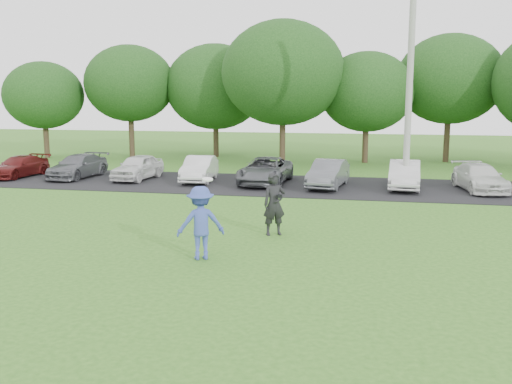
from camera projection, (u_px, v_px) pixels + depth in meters
ground at (228, 268)px, 13.98m from camera, size 100.00×100.00×0.00m
parking_lot at (296, 185)px, 26.53m from camera, size 32.00×6.50×0.03m
utility_pole at (410, 70)px, 24.40m from camera, size 0.28×0.28×10.49m
frisbee_player at (201, 223)px, 14.59m from camera, size 1.41×1.14×2.17m
camera_bystander at (274, 204)px, 17.11m from camera, size 0.82×0.72×1.89m
parked_cars at (296, 172)px, 26.57m from camera, size 30.47×4.69×1.25m
tree_row at (342, 83)px, 34.84m from camera, size 42.39×9.85×8.64m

